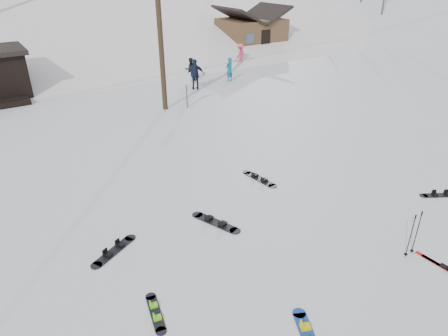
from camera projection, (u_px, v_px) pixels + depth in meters
ground at (341, 280)px, 9.72m from camera, size 200.00×200.00×0.00m
ski_slope at (32, 113)px, 56.19m from camera, size 60.00×85.24×65.97m
ridge_right at (266, 77)px, 70.45m from camera, size 45.66×93.98×54.59m
treeline_right at (293, 16)px, 58.48m from camera, size 20.00×60.00×10.00m
utility_pole at (159, 15)px, 18.98m from camera, size 2.00×0.26×9.00m
trail_sign at (187, 84)px, 20.76m from camera, size 0.50×0.09×1.85m
cabin at (251, 34)px, 34.20m from camera, size 5.39×4.40×3.77m
ski_poles at (414, 234)px, 10.28m from camera, size 0.36×0.10×1.31m
board_scatter_a at (114, 251)px, 10.67m from camera, size 1.45×0.92×0.11m
board_scatter_b at (216, 222)px, 11.84m from camera, size 0.82×1.63×0.12m
board_scatter_c at (156, 313)px, 8.79m from camera, size 0.46×1.27×0.09m
board_scatter_d at (441, 195)px, 13.24m from camera, size 1.27×0.84×0.10m
board_scatter_f at (259, 179)px, 14.24m from camera, size 0.46×1.60×0.11m
skier_teal at (229, 70)px, 25.71m from camera, size 0.63×0.49×1.53m
skier_dark at (191, 69)px, 25.85m from camera, size 0.86×0.75×1.48m
skier_pink at (240, 55)px, 29.71m from camera, size 1.19×0.99×1.60m
skier_navy at (195, 74)px, 24.01m from camera, size 1.16×0.83×1.82m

